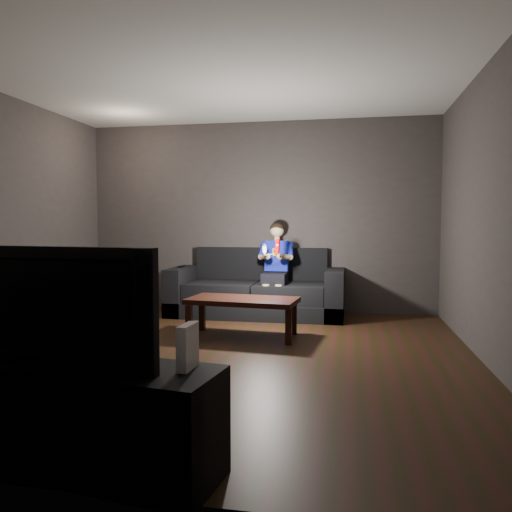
% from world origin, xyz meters
% --- Properties ---
extents(floor, '(5.00, 5.00, 0.00)m').
position_xyz_m(floor, '(0.00, 0.00, 0.00)').
color(floor, black).
rests_on(floor, ground).
extents(back_wall, '(5.00, 0.04, 2.70)m').
position_xyz_m(back_wall, '(0.00, 2.50, 1.35)').
color(back_wall, '#37312F').
rests_on(back_wall, ground).
extents(front_wall, '(5.00, 0.04, 2.70)m').
position_xyz_m(front_wall, '(0.00, -2.50, 1.35)').
color(front_wall, '#37312F').
rests_on(front_wall, ground).
extents(right_wall, '(0.04, 5.00, 2.70)m').
position_xyz_m(right_wall, '(2.50, 0.00, 1.35)').
color(right_wall, '#37312F').
rests_on(right_wall, ground).
extents(ceiling, '(5.00, 5.00, 0.02)m').
position_xyz_m(ceiling, '(0.00, 0.00, 2.70)').
color(ceiling, beige).
rests_on(ceiling, back_wall).
extents(sofa, '(2.36, 1.02, 0.91)m').
position_xyz_m(sofa, '(0.05, 2.14, 0.30)').
color(sofa, black).
rests_on(sofa, floor).
extents(child, '(0.47, 0.58, 1.15)m').
position_xyz_m(child, '(0.32, 2.08, 0.76)').
color(child, black).
rests_on(child, sofa).
extents(wii_remote_red, '(0.06, 0.08, 0.19)m').
position_xyz_m(wii_remote_red, '(0.41, 1.63, 0.97)').
color(wii_remote_red, '#EB0000').
rests_on(wii_remote_red, child).
extents(nunchuk_white, '(0.08, 0.10, 0.15)m').
position_xyz_m(nunchuk_white, '(0.24, 1.64, 0.93)').
color(nunchuk_white, white).
rests_on(nunchuk_white, child).
extents(wii_remote_black, '(0.05, 0.15, 0.03)m').
position_xyz_m(wii_remote_black, '(-1.01, 2.06, 0.66)').
color(wii_remote_black, black).
rests_on(wii_remote_black, sofa).
extents(coffee_table, '(1.24, 0.70, 0.43)m').
position_xyz_m(coffee_table, '(0.15, 0.78, 0.38)').
color(coffee_table, black).
rests_on(coffee_table, floor).
extents(media_console, '(1.58, 0.66, 0.55)m').
position_xyz_m(media_console, '(-0.07, -2.27, 0.27)').
color(media_console, black).
rests_on(media_console, floor).
extents(tv, '(1.04, 0.23, 0.60)m').
position_xyz_m(tv, '(-0.07, -2.27, 0.85)').
color(tv, black).
rests_on(tv, media_console).
extents(wii_console, '(0.06, 0.17, 0.22)m').
position_xyz_m(wii_console, '(0.54, -2.27, 0.66)').
color(wii_console, white).
rests_on(wii_console, media_console).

